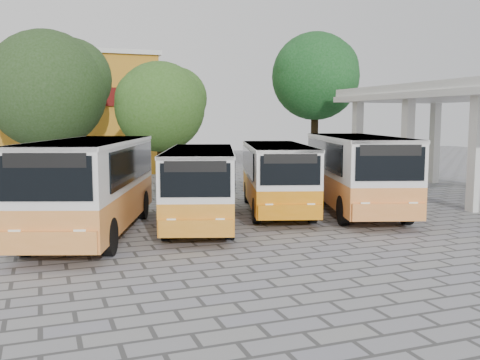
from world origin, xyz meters
name	(u,v)px	position (x,y,z in m)	size (l,w,h in m)	color
ground	(326,235)	(0.00, 0.00, 0.00)	(90.00, 90.00, 0.00)	gray
shophouse_block	(3,113)	(-11.00, 25.99, 4.16)	(20.40, 10.40, 8.30)	#BD7B19
bus_far_left	(92,180)	(-7.10, 2.76, 1.79)	(5.31, 9.13, 3.09)	#EE9140
bus_centre_left	(201,181)	(-3.34, 3.12, 1.56)	(4.52, 7.99, 2.70)	orange
bus_centre_right	(277,173)	(0.30, 4.62, 1.58)	(4.46, 8.06, 2.73)	orange
bus_far_right	(356,168)	(3.34, 3.52, 1.78)	(5.12, 9.08, 3.08)	#F28D3F
tree_left	(48,86)	(-8.14, 15.80, 5.52)	(6.70, 6.38, 8.50)	#3F2E1A
tree_middle	(161,104)	(-2.70, 12.57, 4.54)	(4.90, 4.67, 6.72)	black
tree_right	(316,74)	(7.95, 15.55, 6.63)	(5.82, 5.54, 9.23)	black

